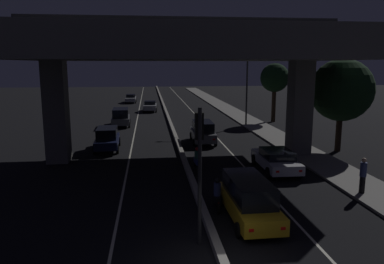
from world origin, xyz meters
TOP-DOWN VIEW (x-y plane):
  - lane_line_left_inner at (-3.73, 35.00)m, footprint 0.12×126.00m
  - lane_line_right_inner at (3.73, 35.00)m, footprint 0.12×126.00m
  - median_divider at (0.00, 35.00)m, footprint 0.31×126.00m
  - sidewalk_right at (9.05, 28.00)m, footprint 2.88×126.00m
  - elevated_overpass at (0.00, 14.96)m, footprint 21.44×12.96m
  - traffic_light_left_of_median at (-0.55, 2.23)m, footprint 0.30×0.49m
  - street_lamp at (7.69, 28.13)m, footprint 2.39×0.32m
  - car_taxi_yellow_lead at (1.82, 4.14)m, footprint 1.93×4.85m
  - car_white_second at (5.41, 11.04)m, footprint 2.10×4.81m
  - car_grey_third at (2.15, 20.00)m, footprint 1.98×4.33m
  - car_dark_blue_lead_oncoming at (-5.54, 18.21)m, footprint 1.94×4.27m
  - car_grey_second_oncoming at (-5.32, 29.64)m, footprint 2.12×4.30m
  - car_silver_third_oncoming at (-2.14, 41.73)m, footprint 2.00×4.10m
  - car_silver_fourth_oncoming at (-5.36, 54.29)m, footprint 1.85×4.56m
  - motorcycle_black_filtering_near at (0.71, 5.39)m, footprint 0.34×1.69m
  - motorcycle_blue_filtering_mid at (0.64, 12.00)m, footprint 0.34×1.92m
  - pedestrian_on_sidewalk at (8.26, 6.31)m, footprint 0.32×0.32m
  - roadside_tree_kerbside_near at (11.91, 15.75)m, footprint 4.63×4.63m
  - roadside_tree_kerbside_mid at (11.83, 30.53)m, footprint 3.22×3.22m

SIDE VIEW (x-z plane):
  - lane_line_left_inner at x=-3.73m, z-range 0.00..0.00m
  - lane_line_right_inner at x=3.73m, z-range 0.00..0.00m
  - sidewalk_right at x=9.05m, z-range 0.00..0.14m
  - median_divider at x=0.00m, z-range 0.00..0.30m
  - motorcycle_blue_filtering_mid at x=0.64m, z-range -0.11..1.33m
  - motorcycle_black_filtering_near at x=0.71m, z-range -0.10..1.36m
  - car_silver_fourth_oncoming at x=-5.36m, z-range 0.01..1.43m
  - car_white_second at x=5.41m, z-range 0.05..1.43m
  - car_silver_third_oncoming at x=-2.14m, z-range 0.01..1.47m
  - car_dark_blue_lead_oncoming at x=-5.54m, z-range 0.04..1.76m
  - car_taxi_yellow_lead at x=1.82m, z-range 0.05..1.82m
  - car_grey_third at x=2.15m, z-range 0.05..1.85m
  - car_grey_second_oncoming at x=-5.32m, z-range 0.04..1.90m
  - pedestrian_on_sidewalk at x=8.26m, z-range 0.16..1.96m
  - traffic_light_left_of_median at x=-0.55m, z-range 0.92..5.98m
  - roadside_tree_kerbside_near at x=11.91m, z-range 1.14..8.09m
  - street_lamp at x=7.69m, z-range 0.75..9.04m
  - roadside_tree_kerbside_mid at x=11.83m, z-range 1.62..8.25m
  - elevated_overpass at x=0.00m, z-range 2.74..12.35m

